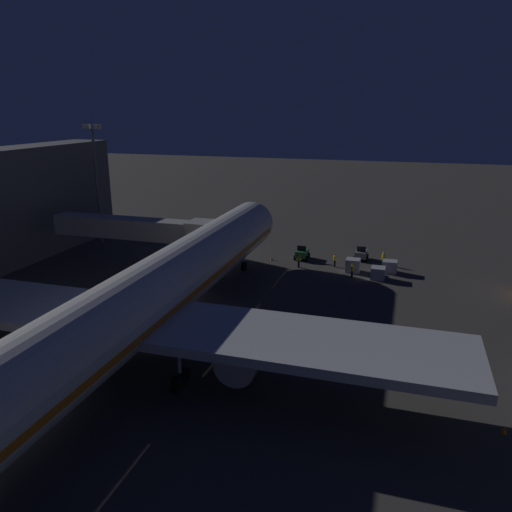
% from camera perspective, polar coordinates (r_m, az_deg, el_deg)
% --- Properties ---
extents(ground_plane, '(320.00, 320.00, 0.00)m').
position_cam_1_polar(ground_plane, '(50.59, -7.01, -6.99)').
color(ground_plane, '#383533').
extents(airliner_at_gate, '(50.12, 68.08, 19.61)m').
position_cam_1_polar(airliner_at_gate, '(38.98, -14.27, -6.21)').
color(airliner_at_gate, silver).
rests_on(airliner_at_gate, ground_plane).
extents(jet_bridge, '(21.97, 3.40, 7.01)m').
position_cam_1_polar(jet_bridge, '(64.14, -12.56, 3.00)').
color(jet_bridge, '#9E9E99').
rests_on(jet_bridge, ground_plane).
extents(apron_floodlight_mast, '(2.90, 0.50, 17.79)m').
position_cam_1_polar(apron_floodlight_mast, '(79.30, -17.79, 8.73)').
color(apron_floodlight_mast, '#59595E').
rests_on(apron_floodlight_mast, ground_plane).
extents(baggage_tug_lead, '(1.86, 2.41, 1.95)m').
position_cam_1_polar(baggage_tug_lead, '(69.25, 5.28, 0.30)').
color(baggage_tug_lead, '#287038').
rests_on(baggage_tug_lead, ground_plane).
extents(baggage_tug_spare, '(1.86, 2.31, 1.95)m').
position_cam_1_polar(baggage_tug_spare, '(70.10, 11.93, 0.21)').
color(baggage_tug_spare, slate).
rests_on(baggage_tug_spare, ground_plane).
extents(baggage_container_near_belt, '(1.82, 1.57, 1.53)m').
position_cam_1_polar(baggage_container_near_belt, '(65.57, 15.02, -1.17)').
color(baggage_container_near_belt, '#B7BABF').
rests_on(baggage_container_near_belt, ground_plane).
extents(baggage_container_mid_row, '(1.70, 1.74, 1.47)m').
position_cam_1_polar(baggage_container_mid_row, '(62.77, 13.75, -1.90)').
color(baggage_container_mid_row, '#B7BABF').
rests_on(baggage_container_mid_row, ground_plane).
extents(baggage_container_far_row, '(1.76, 1.65, 1.67)m').
position_cam_1_polar(baggage_container_far_row, '(64.78, 11.01, -1.05)').
color(baggage_container_far_row, '#B7BABF').
rests_on(baggage_container_far_row, ground_plane).
extents(ground_crew_near_nose_gear, '(0.40, 0.40, 1.79)m').
position_cam_1_polar(ground_crew_near_nose_gear, '(62.36, 10.93, -1.59)').
color(ground_crew_near_nose_gear, black).
rests_on(ground_crew_near_nose_gear, ground_plane).
extents(ground_crew_by_belt_loader, '(0.40, 0.40, 1.77)m').
position_cam_1_polar(ground_crew_by_belt_loader, '(68.34, 14.35, -0.21)').
color(ground_crew_by_belt_loader, black).
rests_on(ground_crew_by_belt_loader, ground_plane).
extents(ground_crew_marshaller_fwd, '(0.40, 0.40, 1.77)m').
position_cam_1_polar(ground_crew_marshaller_fwd, '(66.24, 8.99, -0.42)').
color(ground_crew_marshaller_fwd, black).
rests_on(ground_crew_marshaller_fwd, ground_plane).
extents(ground_crew_under_port_wing, '(0.40, 0.40, 1.84)m').
position_cam_1_polar(ground_crew_under_port_wing, '(65.37, 4.90, -0.47)').
color(ground_crew_under_port_wing, black).
rests_on(ground_crew_under_port_wing, ground_plane).
extents(traffic_cone_nose_port, '(0.36, 0.36, 0.55)m').
position_cam_1_polar(traffic_cone_nose_port, '(68.57, 1.80, -0.24)').
color(traffic_cone_nose_port, orange).
rests_on(traffic_cone_nose_port, ground_plane).
extents(traffic_cone_nose_starboard, '(0.36, 0.36, 0.55)m').
position_cam_1_polar(traffic_cone_nose_starboard, '(69.80, -1.68, 0.07)').
color(traffic_cone_nose_starboard, orange).
rests_on(traffic_cone_nose_starboard, ground_plane).
extents(traffic_cone_wingtip_svc_side, '(0.36, 0.36, 0.55)m').
position_cam_1_polar(traffic_cone_wingtip_svc_side, '(37.54, 26.51, -17.31)').
color(traffic_cone_wingtip_svc_side, orange).
rests_on(traffic_cone_wingtip_svc_side, ground_plane).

